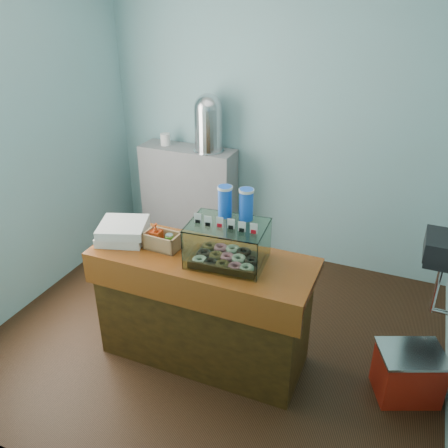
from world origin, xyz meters
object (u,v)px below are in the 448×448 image
at_px(coffee_urn, 208,122).
at_px(red_cooler, 408,373).
at_px(display_case, 229,239).
at_px(counter, 203,307).

xyz_separation_m(coffee_urn, red_cooler, (2.13, -1.38, -1.21)).
distance_m(display_case, coffee_urn, 1.79).
bearing_deg(coffee_urn, display_case, -61.15).
bearing_deg(counter, red_cooler, 7.41).
height_order(counter, coffee_urn, coffee_urn).
bearing_deg(display_case, counter, -174.45).
xyz_separation_m(display_case, coffee_urn, (-0.85, 1.54, 0.33)).
distance_m(coffee_urn, red_cooler, 2.81).
height_order(display_case, red_cooler, display_case).
bearing_deg(coffee_urn, red_cooler, -32.89).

